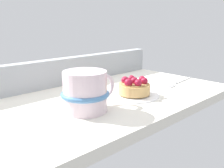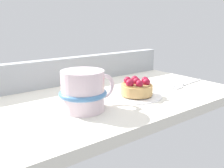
# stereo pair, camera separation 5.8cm
# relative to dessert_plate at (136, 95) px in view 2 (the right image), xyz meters

# --- Properties ---
(ground_plane) EXTENTS (0.68, 0.38, 0.02)m
(ground_plane) POSITION_rel_dessert_plate_xyz_m (-0.05, 0.05, -0.01)
(ground_plane) COLOR silver
(window_rail_back) EXTENTS (0.67, 0.03, 0.08)m
(window_rail_back) POSITION_rel_dessert_plate_xyz_m (-0.05, 0.23, 0.04)
(window_rail_back) COLOR #9EA3A8
(window_rail_back) RESTS_ON ground_plane
(dessert_plate) EXTENTS (0.13, 0.13, 0.01)m
(dessert_plate) POSITION_rel_dessert_plate_xyz_m (0.00, 0.00, 0.00)
(dessert_plate) COLOR white
(dessert_plate) RESTS_ON ground_plane
(raspberry_tart) EXTENTS (0.08, 0.08, 0.04)m
(raspberry_tart) POSITION_rel_dessert_plate_xyz_m (-0.00, -0.00, 0.02)
(raspberry_tart) COLOR tan
(raspberry_tart) RESTS_ON dessert_plate
(coffee_mug) EXTENTS (0.14, 0.10, 0.09)m
(coffee_mug) POSITION_rel_dessert_plate_xyz_m (-0.16, -0.00, 0.04)
(coffee_mug) COLOR silver
(coffee_mug) RESTS_ON ground_plane
(dessert_fork) EXTENTS (0.16, 0.03, 0.01)m
(dessert_fork) POSITION_rel_dessert_plate_xyz_m (0.21, -0.00, 0.00)
(dessert_fork) COLOR silver
(dessert_fork) RESTS_ON ground_plane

